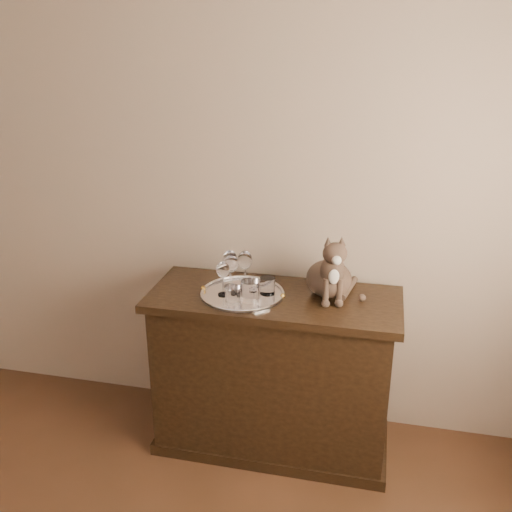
{
  "coord_description": "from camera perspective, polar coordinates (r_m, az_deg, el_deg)",
  "views": [
    {
      "loc": [
        1.06,
        -0.48,
        2.0
      ],
      "look_at": [
        0.51,
        1.95,
        1.04
      ],
      "focal_mm": 40.0,
      "sensor_mm": 36.0,
      "label": 1
    }
  ],
  "objects": [
    {
      "name": "tray",
      "position": [
        2.72,
        -1.37,
        -3.88
      ],
      "size": [
        0.4,
        0.4,
        0.01
      ],
      "primitive_type": "cylinder",
      "color": "silver",
      "rests_on": "sideboard"
    },
    {
      "name": "wall_back",
      "position": [
        3.0,
        -8.34,
        8.32
      ],
      "size": [
        4.0,
        0.1,
        2.7
      ],
      "primitive_type": "cube",
      "color": "#BEA48E",
      "rests_on": "ground"
    },
    {
      "name": "wine_glass_d",
      "position": [
        2.72,
        -2.48,
        -1.74
      ],
      "size": [
        0.07,
        0.07,
        0.18
      ],
      "primitive_type": null,
      "color": "white",
      "rests_on": "tray"
    },
    {
      "name": "tumbler_a",
      "position": [
        2.63,
        -0.59,
        -3.51
      ],
      "size": [
        0.09,
        0.09,
        0.1
      ],
      "primitive_type": "cylinder",
      "color": "white",
      "rests_on": "tray"
    },
    {
      "name": "sideboard",
      "position": [
        2.92,
        1.72,
        -11.57
      ],
      "size": [
        1.2,
        0.5,
        0.85
      ],
      "primitive_type": null,
      "color": "black",
      "rests_on": "ground"
    },
    {
      "name": "cat",
      "position": [
        2.69,
        7.37,
        -0.63
      ],
      "size": [
        0.39,
        0.38,
        0.33
      ],
      "primitive_type": null,
      "rotation": [
        0.0,
        0.0,
        0.26
      ],
      "color": "brown",
      "rests_on": "sideboard"
    },
    {
      "name": "tumbler_c",
      "position": [
        2.7,
        1.15,
        -2.99
      ],
      "size": [
        0.07,
        0.07,
        0.08
      ],
      "primitive_type": "cylinder",
      "color": "white",
      "rests_on": "tray"
    },
    {
      "name": "wine_glass_c",
      "position": [
        2.68,
        -3.31,
        -2.25
      ],
      "size": [
        0.06,
        0.06,
        0.17
      ],
      "primitive_type": null,
      "color": "white",
      "rests_on": "tray"
    },
    {
      "name": "wine_glass_a",
      "position": [
        2.76,
        -2.61,
        -1.29
      ],
      "size": [
        0.07,
        0.07,
        0.19
      ],
      "primitive_type": null,
      "color": "white",
      "rests_on": "tray"
    },
    {
      "name": "wine_glass_b",
      "position": [
        2.74,
        -1.11,
        -1.38
      ],
      "size": [
        0.07,
        0.07,
        0.19
      ],
      "primitive_type": null,
      "color": "white",
      "rests_on": "tray"
    },
    {
      "name": "tumbler_b",
      "position": [
        2.61,
        -2.31,
        -3.94
      ],
      "size": [
        0.07,
        0.07,
        0.08
      ],
      "primitive_type": "cylinder",
      "color": "white",
      "rests_on": "tray"
    }
  ]
}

